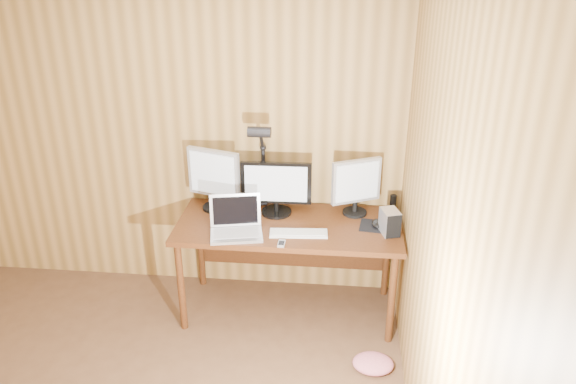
% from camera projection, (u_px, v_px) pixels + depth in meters
% --- Properties ---
extents(room_shell, '(4.00, 4.00, 4.00)m').
position_uv_depth(room_shell, '(37.00, 286.00, 2.41)').
color(room_shell, brown).
rests_on(room_shell, ground).
extents(desk, '(1.60, 0.70, 0.75)m').
position_uv_depth(desk, '(290.00, 233.00, 4.13)').
color(desk, '#47230E').
rests_on(desk, floor).
extents(monitor_center, '(0.51, 0.22, 0.40)m').
position_uv_depth(monitor_center, '(276.00, 188.00, 4.07)').
color(monitor_center, black).
rests_on(monitor_center, desk).
extents(monitor_left, '(0.41, 0.20, 0.47)m').
position_uv_depth(monitor_left, '(214.00, 177.00, 4.13)').
color(monitor_left, black).
rests_on(monitor_left, desk).
extents(monitor_right, '(0.35, 0.19, 0.43)m').
position_uv_depth(monitor_right, '(356.00, 185.00, 4.06)').
color(monitor_right, black).
rests_on(monitor_right, desk).
extents(laptop, '(0.40, 0.34, 0.25)m').
position_uv_depth(laptop, '(236.00, 224.00, 3.87)').
color(laptop, silver).
rests_on(laptop, desk).
extents(keyboard, '(0.40, 0.15, 0.02)m').
position_uv_depth(keyboard, '(299.00, 233.00, 3.86)').
color(keyboard, silver).
rests_on(keyboard, desk).
extents(mousepad, '(0.26, 0.22, 0.00)m').
position_uv_depth(mousepad, '(377.00, 226.00, 3.97)').
color(mousepad, black).
rests_on(mousepad, desk).
extents(mouse, '(0.10, 0.13, 0.04)m').
position_uv_depth(mouse, '(377.00, 224.00, 3.96)').
color(mouse, black).
rests_on(mouse, mousepad).
extents(hard_drive, '(0.15, 0.18, 0.17)m').
position_uv_depth(hard_drive, '(390.00, 222.00, 3.84)').
color(hard_drive, silver).
rests_on(hard_drive, desk).
extents(phone, '(0.05, 0.09, 0.01)m').
position_uv_depth(phone, '(281.00, 244.00, 3.74)').
color(phone, silver).
rests_on(phone, desk).
extents(speaker, '(0.05, 0.05, 0.12)m').
position_uv_depth(speaker, '(393.00, 202.00, 4.19)').
color(speaker, black).
rests_on(speaker, desk).
extents(desk_lamp, '(0.16, 0.23, 0.71)m').
position_uv_depth(desk_lamp, '(261.00, 154.00, 4.05)').
color(desk_lamp, black).
rests_on(desk_lamp, desk).
extents(fabric_pile, '(0.29, 0.24, 0.09)m').
position_uv_depth(fabric_pile, '(373.00, 364.00, 3.71)').
color(fabric_pile, '#CB626E').
rests_on(fabric_pile, floor).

